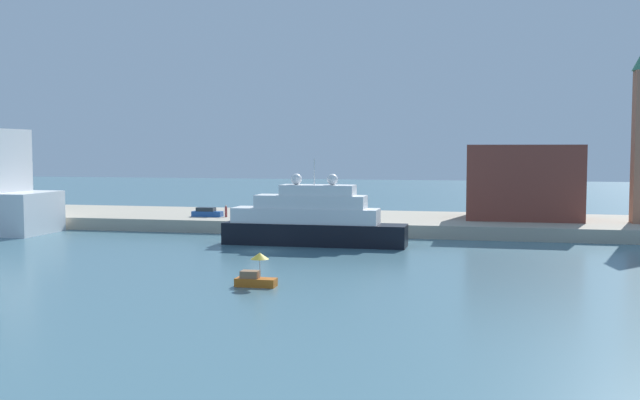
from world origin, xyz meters
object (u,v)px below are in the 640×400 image
Objects in this scene: small_motorboat at (256,275)px; harbor_building at (523,182)px; parked_car at (207,213)px; person_figure at (226,212)px; mooring_bollard at (317,220)px; large_yacht at (312,221)px.

harbor_building is at bearing 63.55° from small_motorboat.
person_figure is (3.10, -0.22, 0.24)m from parked_car.
mooring_bollard is at bearing 94.79° from small_motorboat.
harbor_building is 30.99m from mooring_bollard.
harbor_building is 44.00m from person_figure.
harbor_building reaches higher than mooring_bollard.
large_yacht reaches higher than person_figure.
person_figure is 15.84m from mooring_bollard.
mooring_bollard is (15.06, -4.87, -0.53)m from person_figure.
harbor_building reaches higher than parked_car.
small_motorboat reaches higher than mooring_bollard.
parked_car is at bearing 164.34° from mooring_bollard.
harbor_building reaches higher than small_motorboat.
harbor_building is (26.49, 22.13, 4.13)m from large_yacht.
harbor_building is at bearing 23.13° from mooring_bollard.
parked_car is 18.86m from mooring_bollard.
harbor_building is (24.92, 50.10, 6.13)m from small_motorboat.
mooring_bollard is (18.16, -5.09, -0.29)m from parked_car.
small_motorboat is 1.99× the size of person_figure.
parked_car is (-46.27, -6.92, -4.78)m from harbor_building.
large_yacht is 34.76m from harbor_building.
mooring_bollard is at bearing -17.90° from person_figure.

